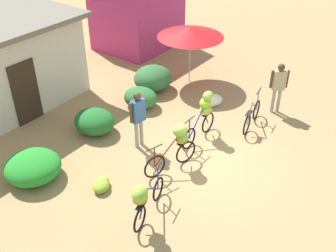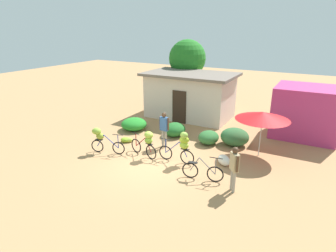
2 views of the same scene
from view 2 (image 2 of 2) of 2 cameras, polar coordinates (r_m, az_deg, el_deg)
name	(u,v)px [view 2 (image 2 of 2)]	position (r m, az deg, el deg)	size (l,w,h in m)	color
ground_plane	(153,164)	(12.49, -3.06, -7.50)	(60.00, 60.00, 0.00)	#AE7F53
building_low	(190,95)	(18.56, 4.40, 6.20)	(5.67, 3.54, 2.85)	beige
shop_pink	(306,112)	(16.84, 25.77, 2.58)	(3.20, 2.80, 2.67)	#B63370
tree_behind_building	(187,59)	(20.87, 3.87, 13.24)	(2.62, 2.62, 4.78)	brown
hedge_bush_front_left	(134,124)	(16.43, -6.79, 0.38)	(1.44, 1.48, 0.68)	#258628
hedge_bush_front_right	(175,129)	(15.41, 1.33, -0.70)	(1.13, 1.29, 0.72)	#246628
hedge_bush_mid	(209,137)	(14.55, 8.08, -2.25)	(1.01, 1.19, 0.65)	#2F6931
hedge_bush_by_door	(235,137)	(14.57, 13.14, -2.10)	(1.40, 1.32, 0.87)	#336938
market_umbrella	(263,116)	(13.20, 18.34, 1.96)	(2.37, 2.37, 2.09)	beige
bicycle_leftmost	(101,138)	(13.59, -13.13, -2.29)	(1.62, 0.63, 1.21)	black
bicycle_near_pile	(147,142)	(12.81, -4.29, -3.10)	(1.65, 0.53, 1.26)	black
bicycle_center_loaded	(182,145)	(12.20, 2.75, -3.78)	(1.69, 0.44, 1.46)	black
bicycle_by_shop	(203,171)	(11.16, 6.91, -8.98)	(1.61, 0.33, 1.02)	black
banana_pile_on_ground	(127,140)	(14.80, -8.22, -2.75)	(0.72, 0.63, 0.25)	#80A726
produce_sack	(224,160)	(12.50, 11.09, -6.69)	(0.70, 0.44, 0.44)	silver
person_vendor	(164,126)	(13.77, -0.78, 0.03)	(0.57, 0.26, 1.75)	gray
person_bystander	(234,165)	(10.32, 13.06, -7.50)	(0.41, 0.47, 1.71)	gray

